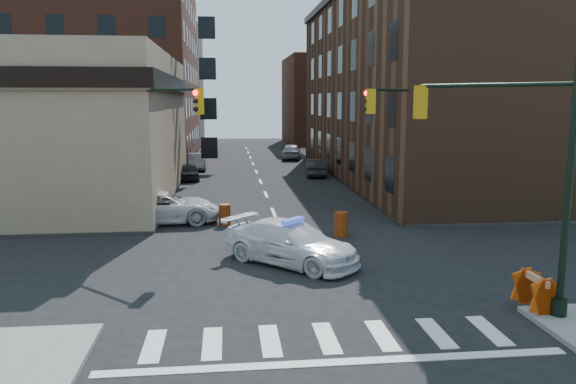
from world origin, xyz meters
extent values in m
plane|color=black|center=(0.00, 0.00, 0.00)|extent=(140.00, 140.00, 0.00)
cube|color=gray|center=(-23.00, 32.75, 0.07)|extent=(34.00, 54.50, 0.15)
cube|color=gray|center=(23.00, 32.75, 0.07)|extent=(34.00, 54.50, 0.15)
cube|color=#582A1C|center=(-18.50, 40.00, 12.00)|extent=(25.00, 25.00, 24.00)
cube|color=#513320|center=(13.00, 22.50, 7.00)|extent=(14.00, 34.00, 14.00)
cube|color=brown|center=(-16.00, 62.00, 8.00)|extent=(20.00, 18.00, 16.00)
cube|color=#582A1C|center=(14.00, 58.00, 6.00)|extent=(16.00, 16.00, 12.00)
cylinder|color=black|center=(6.80, -6.30, 4.15)|extent=(0.20, 0.20, 8.00)
cylinder|color=black|center=(6.80, -6.30, 0.40)|extent=(0.44, 0.44, 0.50)
cylinder|color=black|center=(5.21, -4.71, 6.65)|extent=(3.27, 3.27, 0.12)
cube|color=#BF8C0C|center=(3.62, -3.12, 6.15)|extent=(0.35, 0.35, 1.05)
sphere|color=#FF0C05|center=(3.77, -2.96, 6.50)|extent=(0.22, 0.22, 0.22)
sphere|color=black|center=(3.77, -2.96, 6.17)|extent=(0.22, 0.22, 0.22)
sphere|color=black|center=(3.77, -2.96, 5.84)|extent=(0.22, 0.22, 0.22)
cylinder|color=black|center=(-6.80, 6.30, 4.15)|extent=(0.20, 0.20, 8.00)
cylinder|color=black|center=(-6.80, 6.30, 0.40)|extent=(0.44, 0.44, 0.50)
cylinder|color=black|center=(-5.21, 4.71, 6.65)|extent=(3.27, 3.27, 0.12)
cube|color=#BF8C0C|center=(-3.62, 3.12, 6.15)|extent=(0.35, 0.35, 1.05)
sphere|color=#FF0C05|center=(-3.77, 2.96, 6.50)|extent=(0.22, 0.22, 0.22)
sphere|color=black|center=(-3.77, 2.96, 6.17)|extent=(0.22, 0.22, 0.22)
sphere|color=black|center=(-3.77, 2.96, 5.84)|extent=(0.22, 0.22, 0.22)
cylinder|color=black|center=(6.80, 6.30, 4.15)|extent=(0.20, 0.20, 8.00)
cylinder|color=black|center=(6.80, 6.30, 0.40)|extent=(0.44, 0.44, 0.50)
cylinder|color=black|center=(5.21, 4.71, 6.65)|extent=(3.27, 3.27, 0.12)
cube|color=#BF8C0C|center=(3.62, 3.12, 6.15)|extent=(0.35, 0.35, 1.05)
sphere|color=#FF0C05|center=(3.46, 3.27, 6.50)|extent=(0.22, 0.22, 0.22)
sphere|color=black|center=(3.46, 3.27, 6.17)|extent=(0.22, 0.22, 0.22)
sphere|color=black|center=(3.46, 3.27, 5.84)|extent=(0.22, 0.22, 0.22)
cylinder|color=black|center=(7.50, 26.00, 1.45)|extent=(0.24, 0.24, 2.60)
sphere|color=#8E4514|center=(7.50, 26.00, 3.50)|extent=(3.00, 3.00, 3.00)
cylinder|color=black|center=(7.50, 34.00, 1.45)|extent=(0.24, 0.24, 2.60)
sphere|color=#8E4514|center=(7.50, 34.00, 3.50)|extent=(3.00, 3.00, 3.00)
imported|color=white|center=(-0.15, 0.11, 0.81)|extent=(5.63, 5.50, 1.62)
imported|color=silver|center=(-5.80, 7.96, 0.81)|extent=(5.95, 3.01, 1.61)
imported|color=black|center=(-5.50, 23.59, 0.64)|extent=(1.82, 3.88, 1.28)
imported|color=#92949A|center=(-5.20, 30.11, 0.72)|extent=(1.73, 4.41, 1.43)
imported|color=black|center=(-4.64, 46.61, 0.65)|extent=(2.19, 4.59, 1.29)
imported|color=black|center=(4.71, 24.55, 0.70)|extent=(1.94, 4.38, 1.40)
imported|color=gray|center=(4.25, 38.06, 0.82)|extent=(2.51, 5.03, 1.65)
imported|color=black|center=(-9.44, 9.45, 1.03)|extent=(0.77, 0.72, 1.76)
imported|color=black|center=(-9.29, 6.00, 1.06)|extent=(1.02, 0.87, 1.83)
imported|color=black|center=(-11.94, 6.41, 1.15)|extent=(1.24, 1.09, 2.01)
cylinder|color=#DE590A|center=(2.63, 4.15, 0.57)|extent=(0.78, 0.78, 1.14)
cylinder|color=#C84D09|center=(-2.70, 7.21, 0.52)|extent=(0.75, 0.75, 1.04)
camera|label=1|loc=(-2.54, -20.59, 6.24)|focal=35.00mm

